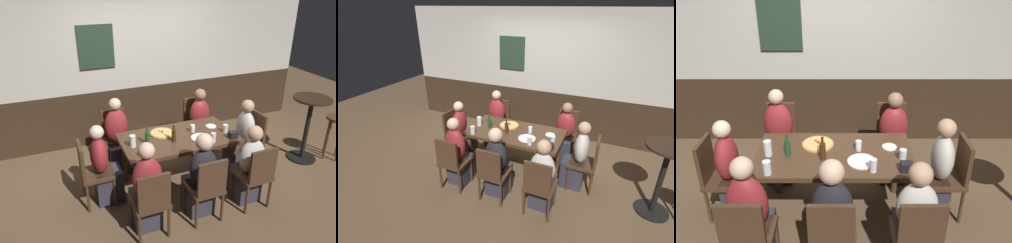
{
  "view_description": "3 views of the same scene",
  "coord_description": "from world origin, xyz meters",
  "views": [
    {
      "loc": [
        -1.56,
        -3.48,
        2.73
      ],
      "look_at": [
        -0.13,
        0.06,
        0.96
      ],
      "focal_mm": 34.02,
      "sensor_mm": 36.0,
      "label": 1
    },
    {
      "loc": [
        1.39,
        -3.46,
        2.65
      ],
      "look_at": [
        -0.21,
        0.1,
        0.84
      ],
      "focal_mm": 27.26,
      "sensor_mm": 36.0,
      "label": 2
    },
    {
      "loc": [
        0.1,
        -2.85,
        2.52
      ],
      "look_at": [
        0.11,
        0.02,
        1.08
      ],
      "focal_mm": 36.06,
      "sensor_mm": 36.0,
      "label": 3
    }
  ],
  "objects": [
    {
      "name": "person_left_far",
      "position": [
        -0.69,
        0.67,
        0.48
      ],
      "size": [
        0.34,
        0.37,
        1.14
      ],
      "color": "#2D2D38",
      "rests_on": "ground_plane"
    },
    {
      "name": "tumbler_water",
      "position": [
        0.24,
        0.06,
        0.79
      ],
      "size": [
        0.06,
        0.06,
        0.11
      ],
      "color": "silver",
      "rests_on": "dining_table"
    },
    {
      "name": "beer_glass_half",
      "position": [
        0.66,
        -0.11,
        0.79
      ],
      "size": [
        0.07,
        0.07,
        0.11
      ],
      "color": "silver",
      "rests_on": "dining_table"
    },
    {
      "name": "person_left_near",
      "position": [
        -0.69,
        -0.67,
        0.48
      ],
      "size": [
        0.34,
        0.37,
        1.15
      ],
      "color": "#2D2D38",
      "rests_on": "ground_plane"
    },
    {
      "name": "chair_right_near",
      "position": [
        0.69,
        -0.83,
        0.5
      ],
      "size": [
        0.4,
        0.4,
        0.88
      ],
      "color": "#422B1C",
      "rests_on": "ground_plane"
    },
    {
      "name": "plate_white_small",
      "position": [
        0.56,
        0.11,
        0.75
      ],
      "size": [
        0.15,
        0.15,
        0.01
      ],
      "primitive_type": "cylinder",
      "color": "white",
      "rests_on": "dining_table"
    },
    {
      "name": "chair_head_west",
      "position": [
        -1.19,
        0.0,
        0.5
      ],
      "size": [
        0.4,
        0.4,
        0.88
      ],
      "color": "#422B1C",
      "rests_on": "ground_plane"
    },
    {
      "name": "chair_left_near",
      "position": [
        -0.69,
        -0.83,
        0.5
      ],
      "size": [
        0.4,
        0.4,
        0.88
      ],
      "color": "#422B1C",
      "rests_on": "ground_plane"
    },
    {
      "name": "person_head_east",
      "position": [
        1.03,
        0.0,
        0.47
      ],
      "size": [
        0.37,
        0.34,
        1.11
      ],
      "color": "#2D2D38",
      "rests_on": "ground_plane"
    },
    {
      "name": "person_right_far",
      "position": [
        0.69,
        0.67,
        0.46
      ],
      "size": [
        0.34,
        0.37,
        1.1
      ],
      "color": "#2D2D38",
      "rests_on": "ground_plane"
    },
    {
      "name": "pizza",
      "position": [
        -0.18,
        0.16,
        0.75
      ],
      "size": [
        0.33,
        0.33,
        0.03
      ],
      "color": "tan",
      "rests_on": "dining_table"
    },
    {
      "name": "person_mid_near",
      "position": [
        0.0,
        -0.67,
        0.48
      ],
      "size": [
        0.34,
        0.37,
        1.12
      ],
      "color": "#2D2D38",
      "rests_on": "ground_plane"
    },
    {
      "name": "wall_back",
      "position": [
        -0.0,
        1.65,
        1.3
      ],
      "size": [
        6.4,
        0.13,
        2.6
      ],
      "color": "#332316",
      "rests_on": "ground_plane"
    },
    {
      "name": "beer_bottle_brown",
      "position": [
        -0.11,
        -0.1,
        0.83
      ],
      "size": [
        0.06,
        0.06,
        0.24
      ],
      "color": "#42230F",
      "rests_on": "dining_table"
    },
    {
      "name": "person_head_west",
      "position": [
        -1.03,
        0.0,
        0.46
      ],
      "size": [
        0.37,
        0.34,
        1.1
      ],
      "color": "#2D2D38",
      "rests_on": "ground_plane"
    },
    {
      "name": "pint_glass_pale",
      "position": [
        -0.59,
        -0.35,
        0.8
      ],
      "size": [
        0.08,
        0.08,
        0.13
      ],
      "color": "silver",
      "rests_on": "dining_table"
    },
    {
      "name": "person_right_near",
      "position": [
        0.69,
        -0.67,
        0.46
      ],
      "size": [
        0.34,
        0.37,
        1.09
      ],
      "color": "#2D2D38",
      "rests_on": "ground_plane"
    },
    {
      "name": "pint_glass_stout",
      "position": [
        -0.65,
        -0.03,
        0.81
      ],
      "size": [
        0.08,
        0.08,
        0.16
      ],
      "color": "silver",
      "rests_on": "dining_table"
    },
    {
      "name": "chair_left_far",
      "position": [
        -0.69,
        0.83,
        0.5
      ],
      "size": [
        0.4,
        0.4,
        0.88
      ],
      "color": "#422B1C",
      "rests_on": "ground_plane"
    },
    {
      "name": "side_bar_table",
      "position": [
        2.13,
        -0.15,
        0.62
      ],
      "size": [
        0.56,
        0.56,
        1.05
      ],
      "color": "black",
      "rests_on": "ground_plane"
    },
    {
      "name": "condiment_caddy",
      "position": [
        0.66,
        -0.3,
        0.79
      ],
      "size": [
        0.11,
        0.09,
        0.09
      ],
      "primitive_type": "cube",
      "color": "black",
      "rests_on": "dining_table"
    },
    {
      "name": "dining_table",
      "position": [
        0.0,
        0.0,
        0.65
      ],
      "size": [
        1.56,
        0.84,
        0.74
      ],
      "color": "#472D1C",
      "rests_on": "ground_plane"
    },
    {
      "name": "tumbler_short",
      "position": [
        0.36,
        -0.31,
        0.8
      ],
      "size": [
        0.07,
        0.07,
        0.13
      ],
      "color": "silver",
      "rests_on": "dining_table"
    },
    {
      "name": "chair_right_far",
      "position": [
        0.69,
        0.83,
        0.5
      ],
      "size": [
        0.4,
        0.4,
        0.88
      ],
      "color": "#422B1C",
      "rests_on": "ground_plane"
    },
    {
      "name": "chair_mid_near",
      "position": [
        0.0,
        -0.83,
        0.5
      ],
      "size": [
        0.4,
        0.4,
        0.88
      ],
      "color": "#422B1C",
      "rests_on": "ground_plane"
    },
    {
      "name": "chair_head_east",
      "position": [
        1.19,
        0.0,
        0.5
      ],
      "size": [
        0.4,
        0.4,
        0.88
      ],
      "color": "#422B1C",
      "rests_on": "ground_plane"
    },
    {
      "name": "beer_bottle_green",
      "position": [
        -0.45,
        -0.03,
        0.83
      ],
      "size": [
        0.06,
        0.06,
        0.24
      ],
      "color": "#194723",
      "rests_on": "dining_table"
    },
    {
      "name": "plate_white_large",
      "position": [
        0.26,
        -0.15,
        0.75
      ],
      "size": [
        0.27,
        0.27,
        0.01
      ],
      "primitive_type": "cylinder",
      "color": "white",
      "rests_on": "dining_table"
    },
    {
      "name": "ground_plane",
      "position": [
        0.0,
        0.0,
        0.0
      ],
      "size": [
        12.0,
        12.0,
        0.0
      ],
      "primitive_type": "plane",
      "color": "brown"
    }
  ]
}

